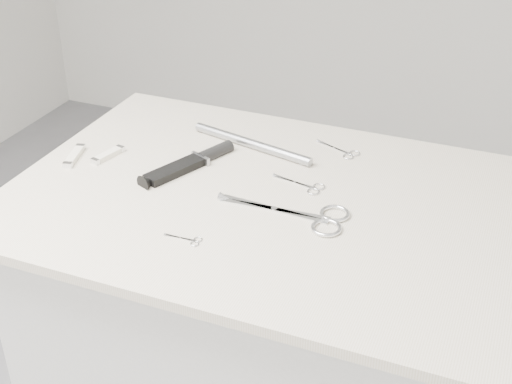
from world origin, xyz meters
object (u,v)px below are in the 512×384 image
at_px(embroidery_scissors_b, 343,152).
at_px(pocket_knife_b, 108,155).
at_px(pocket_knife_a, 74,156).
at_px(plinth, 267,375).
at_px(embroidery_scissors_a, 306,186).
at_px(sheathed_knife, 194,162).
at_px(metal_rail, 252,144).
at_px(tiny_scissors, 188,240).
at_px(large_shears, 310,216).

relative_size(embroidery_scissors_b, pocket_knife_b, 1.24).
bearing_deg(embroidery_scissors_b, pocket_knife_a, -132.47).
relative_size(embroidery_scissors_b, pocket_knife_a, 1.11).
bearing_deg(embroidery_scissors_b, plinth, -86.50).
bearing_deg(embroidery_scissors_a, sheathed_knife, -167.29).
relative_size(plinth, metal_rail, 3.02).
bearing_deg(tiny_scissors, metal_rail, 92.98).
relative_size(large_shears, sheathed_knife, 1.14).
distance_m(embroidery_scissors_b, tiny_scissors, 0.45).
height_order(embroidery_scissors_b, sheathed_knife, sheathed_knife).
height_order(sheathed_knife, pocket_knife_a, sheathed_knife).
bearing_deg(embroidery_scissors_a, tiny_scissors, -105.47).
bearing_deg(large_shears, plinth, 157.20).
bearing_deg(sheathed_knife, tiny_scissors, -132.81).
distance_m(tiny_scissors, metal_rail, 0.37).
height_order(plinth, pocket_knife_a, pocket_knife_a).
xyz_separation_m(plinth, embroidery_scissors_b, (0.08, 0.23, 0.47)).
relative_size(embroidery_scissors_a, metal_rail, 0.37).
relative_size(sheathed_knife, metal_rail, 0.72).
relative_size(plinth, embroidery_scissors_b, 8.56).
height_order(pocket_knife_a, metal_rail, metal_rail).
distance_m(sheathed_knife, pocket_knife_b, 0.19).
distance_m(pocket_knife_a, pocket_knife_b, 0.07).
relative_size(embroidery_scissors_b, metal_rail, 0.35).
bearing_deg(embroidery_scissors_a, plinth, -118.65).
distance_m(large_shears, pocket_knife_a, 0.54).
distance_m(plinth, large_shears, 0.48).
bearing_deg(embroidery_scissors_b, metal_rail, -141.33).
bearing_deg(pocket_knife_b, embroidery_scissors_a, -70.61).
xyz_separation_m(embroidery_scissors_a, tiny_scissors, (-0.13, -0.25, -0.00)).
bearing_deg(tiny_scissors, plinth, 66.02).
distance_m(large_shears, embroidery_scissors_a, 0.11).
xyz_separation_m(embroidery_scissors_a, sheathed_knife, (-0.24, -0.00, 0.01)).
relative_size(large_shears, tiny_scissors, 3.55).
xyz_separation_m(embroidery_scissors_a, pocket_knife_b, (-0.43, -0.04, 0.00)).
xyz_separation_m(plinth, pocket_knife_b, (-0.37, 0.02, 0.48)).
relative_size(pocket_knife_a, metal_rail, 0.32).
bearing_deg(pocket_knife_b, embroidery_scissors_b, -51.24).
xyz_separation_m(plinth, pocket_knife_a, (-0.44, -0.01, 0.48)).
bearing_deg(sheathed_knife, pocket_knife_a, 128.18).
bearing_deg(large_shears, pocket_knife_b, 172.45).
xyz_separation_m(embroidery_scissors_a, metal_rail, (-0.16, 0.11, 0.01)).
xyz_separation_m(plinth, large_shears, (0.10, -0.04, 0.47)).
bearing_deg(large_shears, embroidery_scissors_b, 93.75).
height_order(tiny_scissors, sheathed_knife, sheathed_knife).
xyz_separation_m(large_shears, sheathed_knife, (-0.29, 0.10, 0.00)).
height_order(large_shears, sheathed_knife, sheathed_knife).
bearing_deg(pocket_knife_a, embroidery_scissors_a, -97.14).
bearing_deg(sheathed_knife, embroidery_scissors_b, -34.48).
bearing_deg(metal_rail, plinth, -58.54).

